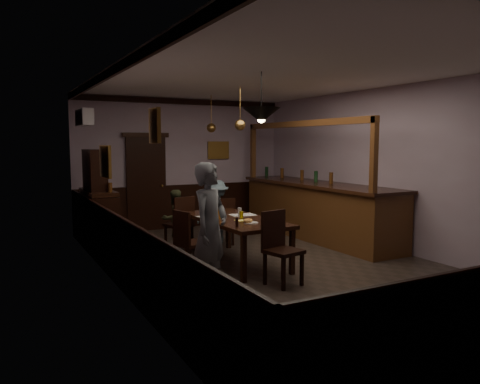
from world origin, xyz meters
TOP-DOWN VIEW (x-y plane):
  - room at (0.00, 0.00)m, footprint 5.01×8.01m
  - dining_table at (-0.47, 0.44)m, footprint 1.05×2.22m
  - chair_far_left at (-0.94, 1.70)m, footprint 0.52×0.52m
  - chair_far_right at (-0.06, 1.73)m, footprint 0.44×0.44m
  - chair_near at (-0.46, -0.87)m, footprint 0.53×0.53m
  - chair_side at (-1.40, 0.21)m, footprint 0.50×0.50m
  - person_standing at (-1.50, -0.83)m, footprint 0.75×0.70m
  - person_seated_left at (-0.96, 1.98)m, footprint 0.62×0.53m
  - person_seated_right at (-0.06, 2.00)m, footprint 0.87×0.60m
  - newspaper_left at (-0.77, 0.76)m, footprint 0.46×0.36m
  - newspaper_right at (-0.22, 0.65)m, footprint 0.44×0.33m
  - napkin at (-0.52, 0.18)m, footprint 0.15×0.15m
  - saucer at (-0.15, -0.05)m, footprint 0.15×0.15m
  - coffee_cup at (-0.15, -0.10)m, footprint 0.08×0.08m
  - pastry_plate at (-0.49, -0.12)m, footprint 0.22×0.22m
  - pastry_ring_a at (-0.54, -0.10)m, footprint 0.13×0.13m
  - pastry_ring_b at (-0.49, -0.04)m, footprint 0.13×0.13m
  - soda_can at (-0.41, 0.34)m, footprint 0.07×0.07m
  - beer_glass at (-0.71, 0.52)m, footprint 0.06×0.06m
  - water_glass at (-0.34, 0.54)m, footprint 0.06×0.06m
  - pepper_mill at (-0.82, -0.29)m, footprint 0.04×0.04m
  - sideboard at (-2.21, 2.75)m, footprint 0.50×1.40m
  - bar_counter at (1.99, 1.48)m, footprint 1.00×4.32m
  - door_back at (-0.90, 3.95)m, footprint 0.90×0.06m
  - ac_unit at (-2.38, 2.90)m, footprint 0.20×0.85m
  - picture_left_small at (-2.46, -1.60)m, footprint 0.04×0.28m
  - picture_left_large at (-2.46, 0.80)m, footprint 0.04×0.62m
  - picture_back at (0.90, 3.96)m, footprint 0.55×0.04m
  - pendant_iron at (-0.46, -0.36)m, footprint 0.56×0.56m
  - pendant_brass_mid at (0.10, 1.34)m, footprint 0.20×0.20m
  - pendant_brass_far at (0.30, 3.05)m, footprint 0.20×0.20m

SIDE VIEW (x-z plane):
  - chair_far_right at x=-0.06m, z-range 0.04..0.97m
  - chair_side at x=-1.40m, z-range 0.05..1.02m
  - chair_far_left at x=-0.94m, z-range 0.05..1.05m
  - person_seated_left at x=-0.96m, z-range 0.00..1.10m
  - chair_near at x=-0.46m, z-range 0.05..1.08m
  - bar_counter at x=1.99m, z-range -0.60..1.82m
  - person_seated_right at x=-0.06m, z-range 0.00..1.24m
  - dining_table at x=-0.47m, z-range 0.31..1.06m
  - sideboard at x=-2.21m, z-range -0.18..1.67m
  - napkin at x=-0.52m, z-range 0.75..0.75m
  - newspaper_left at x=-0.77m, z-range 0.75..0.76m
  - newspaper_right at x=-0.22m, z-range 0.75..0.76m
  - saucer at x=-0.15m, z-range 0.75..0.76m
  - pastry_plate at x=-0.49m, z-range 0.75..0.76m
  - pastry_ring_a at x=-0.54m, z-range 0.77..0.81m
  - pastry_ring_b at x=-0.49m, z-range 0.77..0.81m
  - coffee_cup at x=-0.15m, z-range 0.76..0.84m
  - soda_can at x=-0.41m, z-range 0.75..0.87m
  - pepper_mill at x=-0.82m, z-range 0.75..0.89m
  - water_glass at x=-0.34m, z-range 0.75..0.90m
  - beer_glass at x=-0.71m, z-range 0.75..0.95m
  - person_standing at x=-1.50m, z-range 0.00..1.73m
  - door_back at x=-0.90m, z-range 0.00..2.10m
  - room at x=0.00m, z-range -0.01..3.01m
  - picture_left_large at x=-2.46m, z-range 1.46..1.94m
  - picture_back at x=0.90m, z-range 1.59..2.01m
  - picture_left_small at x=-2.46m, z-range 1.97..2.33m
  - pendant_brass_mid at x=0.10m, z-range 1.89..2.70m
  - pendant_brass_far at x=0.30m, z-range 1.89..2.70m
  - pendant_iron at x=-0.46m, z-range 2.01..2.74m
  - ac_unit at x=-2.38m, z-range 2.30..2.60m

